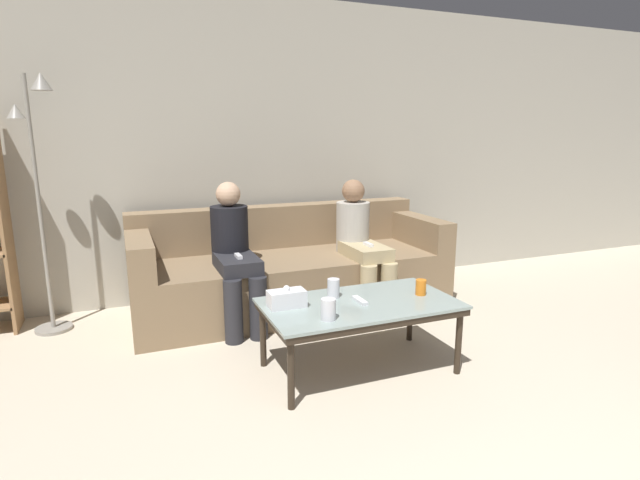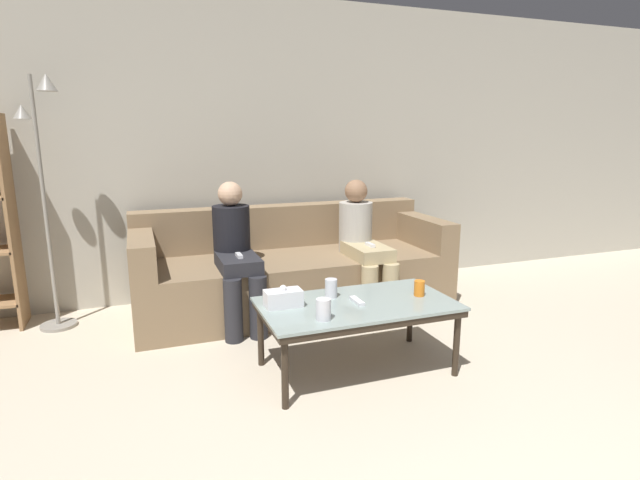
% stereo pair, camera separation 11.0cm
% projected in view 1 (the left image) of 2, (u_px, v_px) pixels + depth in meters
% --- Properties ---
extents(wall_back, '(12.00, 0.06, 2.60)m').
position_uv_depth(wall_back, '(270.00, 150.00, 4.49)').
color(wall_back, '#B7B2A3').
rests_on(wall_back, ground_plane).
extents(couch, '(2.56, 0.94, 0.83)m').
position_uv_depth(couch, '(291.00, 271.00, 4.20)').
color(couch, '#897051').
rests_on(couch, ground_plane).
extents(coffee_table, '(1.18, 0.65, 0.44)m').
position_uv_depth(coffee_table, '(360.00, 308.00, 3.04)').
color(coffee_table, '#8C9E99').
rests_on(coffee_table, ground_plane).
extents(cup_near_left, '(0.07, 0.07, 0.10)m').
position_uv_depth(cup_near_left, '(421.00, 287.00, 3.16)').
color(cup_near_left, orange).
rests_on(cup_near_left, coffee_table).
extents(cup_near_right, '(0.08, 0.08, 0.12)m').
position_uv_depth(cup_near_right, '(333.00, 288.00, 3.11)').
color(cup_near_right, silver).
rests_on(cup_near_right, coffee_table).
extents(cup_far_center, '(0.08, 0.08, 0.12)m').
position_uv_depth(cup_far_center, '(328.00, 309.00, 2.74)').
color(cup_far_center, silver).
rests_on(cup_far_center, coffee_table).
extents(tissue_box, '(0.22, 0.12, 0.13)m').
position_uv_depth(tissue_box, '(287.00, 298.00, 2.94)').
color(tissue_box, white).
rests_on(tissue_box, coffee_table).
extents(game_remote, '(0.04, 0.15, 0.02)m').
position_uv_depth(game_remote, '(360.00, 300.00, 3.03)').
color(game_remote, white).
rests_on(game_remote, coffee_table).
extents(standing_lamp, '(0.31, 0.26, 1.86)m').
position_uv_depth(standing_lamp, '(39.00, 178.00, 3.52)').
color(standing_lamp, gray).
rests_on(standing_lamp, ground_plane).
extents(seated_person_left_end, '(0.31, 0.67, 1.09)m').
position_uv_depth(seated_person_left_end, '(234.00, 252.00, 3.73)').
color(seated_person_left_end, '#28282D').
rests_on(seated_person_left_end, ground_plane).
extents(seated_person_mid_left, '(0.31, 0.68, 1.07)m').
position_uv_depth(seated_person_mid_left, '(361.00, 242.00, 4.11)').
color(seated_person_mid_left, tan).
rests_on(seated_person_mid_left, ground_plane).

